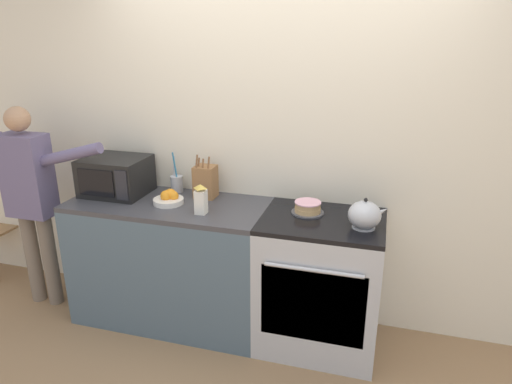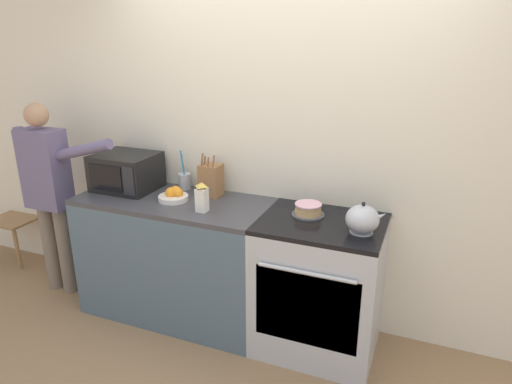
{
  "view_description": "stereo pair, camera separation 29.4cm",
  "coord_description": "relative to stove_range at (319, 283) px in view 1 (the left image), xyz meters",
  "views": [
    {
      "loc": [
        0.68,
        -2.39,
        2.05
      ],
      "look_at": [
        -0.09,
        0.28,
        1.08
      ],
      "focal_mm": 32.0,
      "sensor_mm": 36.0,
      "label": 1
    },
    {
      "loc": [
        0.96,
        -2.3,
        2.05
      ],
      "look_at": [
        -0.09,
        0.28,
        1.08
      ],
      "focal_mm": 32.0,
      "sensor_mm": 36.0,
      "label": 2
    }
  ],
  "objects": [
    {
      "name": "wall_back",
      "position": [
        -0.35,
        0.33,
        0.84
      ],
      "size": [
        8.0,
        0.04,
        2.6
      ],
      "color": "silver",
      "rests_on": "ground_plane"
    },
    {
      "name": "stove_range",
      "position": [
        0.0,
        0.0,
        0.0
      ],
      "size": [
        0.79,
        0.65,
        0.93
      ],
      "color": "#B7BABF",
      "rests_on": "ground_plane"
    },
    {
      "name": "knife_block",
      "position": [
        -0.87,
        0.18,
        0.58
      ],
      "size": [
        0.15,
        0.14,
        0.32
      ],
      "color": "olive",
      "rests_on": "counter_cabinet"
    },
    {
      "name": "counter_cabinet",
      "position": [
        -1.09,
        0.0,
        -0.0
      ],
      "size": [
        1.4,
        0.62,
        0.93
      ],
      "color": "#4C6070",
      "rests_on": "ground_plane"
    },
    {
      "name": "layer_cake",
      "position": [
        -0.11,
        0.07,
        0.5
      ],
      "size": [
        0.21,
        0.21,
        0.08
      ],
      "color": "#4C4C51",
      "rests_on": "stove_range"
    },
    {
      "name": "ground_plane",
      "position": [
        -0.35,
        -0.31,
        -0.46
      ],
      "size": [
        16.0,
        16.0,
        0.0
      ],
      "primitive_type": "plane",
      "color": "#93704C"
    },
    {
      "name": "microwave",
      "position": [
        -1.53,
        0.07,
        0.6
      ],
      "size": [
        0.45,
        0.38,
        0.27
      ],
      "color": "black",
      "rests_on": "counter_cabinet"
    },
    {
      "name": "fruit_bowl",
      "position": [
        -1.07,
        -0.01,
        0.5
      ],
      "size": [
        0.21,
        0.21,
        0.1
      ],
      "color": "silver",
      "rests_on": "counter_cabinet"
    },
    {
      "name": "milk_carton",
      "position": [
        -0.78,
        -0.13,
        0.56
      ],
      "size": [
        0.07,
        0.07,
        0.2
      ],
      "color": "white",
      "rests_on": "counter_cabinet"
    },
    {
      "name": "utensil_crock",
      "position": [
        -1.13,
        0.23,
        0.53
      ],
      "size": [
        0.09,
        0.09,
        0.31
      ],
      "color": "#B7BABF",
      "rests_on": "counter_cabinet"
    },
    {
      "name": "person_baker",
      "position": [
        -2.16,
        -0.09,
        0.47
      ],
      "size": [
        0.91,
        0.2,
        1.56
      ],
      "rotation": [
        0.0,
        0.0,
        -0.2
      ],
      "color": "#7A6B5B",
      "rests_on": "ground_plane"
    },
    {
      "name": "tea_kettle",
      "position": [
        0.26,
        -0.07,
        0.55
      ],
      "size": [
        0.24,
        0.2,
        0.19
      ],
      "color": "#B7BABF",
      "rests_on": "stove_range"
    }
  ]
}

